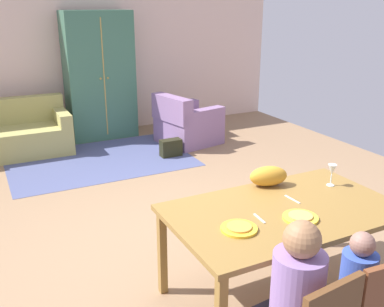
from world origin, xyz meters
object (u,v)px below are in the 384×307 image
Objects in this scene: wine_glass at (332,171)px; couch at (14,135)px; cat at (268,176)px; armchair at (186,124)px; handbag at (171,148)px; armoire at (99,76)px; dining_table at (284,217)px; person_child at (351,300)px; plate_near_child at (300,218)px; plate_near_man at (239,229)px.

couch is at bearing 115.39° from wine_glass.
wine_glass is 4.94m from couch.
cat is 3.69m from armchair.
handbag is (0.46, 3.04, -0.71)m from cat.
couch is (-2.10, 4.43, -0.59)m from wine_glass.
dining_table is at bearing -89.79° from armoire.
person_child is (-0.62, -0.88, -0.46)m from wine_glass.
person_child is 5.52m from couch.
plate_near_child is 0.62m from cat.
person_child is 1.20m from cat.
armoire reaches higher than person_child.
wine_glass is 3.83m from armchair.
dining_table is 0.75m from person_child.
armchair is (0.48, 3.76, -0.57)m from wine_glass.
armoire is 6.56× the size of handbag.
person_child reaches higher than armchair.
wine_glass is 0.20× the size of person_child.
armchair reaches higher than plate_near_man.
couch is 2.39m from handbag.
armchair is 1.68m from armoire.
person_child is 2.89× the size of handbag.
plate_near_child is 0.12× the size of armoire.
plate_near_child is 4.29m from armchair.
person_child reaches higher than handbag.
wine_glass is at bearing -97.34° from armchair.
cat is at bearing 75.80° from plate_near_child.
wine_glass is 0.18× the size of armchair.
cat is 1.00× the size of handbag.
wine_glass reaches higher than couch.
dining_table is at bearing -163.79° from wine_glass.
plate_near_child is 5.14m from armoire.
plate_near_child is 0.16× the size of couch.
plate_near_man is at bearing -164.64° from wine_glass.
cat is 3.15m from handbag.
plate_near_man and plate_near_child have the same top height.
person_child is at bearing -74.38° from couch.
dining_table is at bearing -72.17° from couch.
armoire is (1.46, 0.34, 0.75)m from couch.
couch is (-1.48, 5.31, -0.13)m from person_child.
plate_near_child is 0.27× the size of person_child.
dining_table is 3.55m from handbag.
plate_near_child is 0.78× the size of cat.
armoire reaches higher than plate_near_man.
plate_near_man is 4.86m from couch.
plate_near_man reaches higher than handbag.
dining_table is 1.86× the size of person_child.
armoire is (-0.02, 5.65, 0.62)m from person_child.
armoire reaches higher than handbag.
dining_table is at bearing 14.23° from plate_near_man.
plate_near_man is 0.78× the size of handbag.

